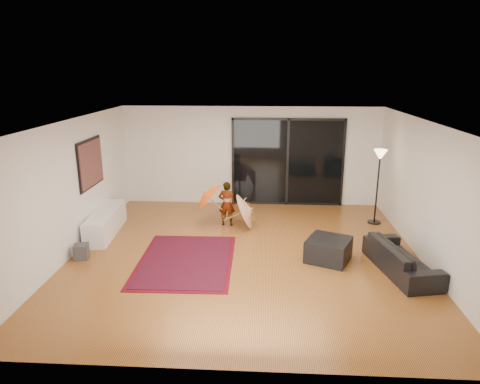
# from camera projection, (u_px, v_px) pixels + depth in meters

# --- Properties ---
(floor) EXTENTS (7.00, 7.00, 0.00)m
(floor) POSITION_uv_depth(u_px,v_px,m) (245.00, 255.00, 8.74)
(floor) COLOR #AD662F
(floor) RESTS_ON ground
(ceiling) EXTENTS (7.00, 7.00, 0.00)m
(ceiling) POSITION_uv_depth(u_px,v_px,m) (245.00, 122.00, 7.99)
(ceiling) COLOR white
(ceiling) RESTS_ON wall_back
(wall_back) EXTENTS (7.00, 0.00, 7.00)m
(wall_back) POSITION_uv_depth(u_px,v_px,m) (251.00, 156.00, 11.72)
(wall_back) COLOR silver
(wall_back) RESTS_ON floor
(wall_front) EXTENTS (7.00, 0.00, 7.00)m
(wall_front) POSITION_uv_depth(u_px,v_px,m) (231.00, 273.00, 5.01)
(wall_front) COLOR silver
(wall_front) RESTS_ON floor
(wall_left) EXTENTS (0.00, 7.00, 7.00)m
(wall_left) POSITION_uv_depth(u_px,v_px,m) (71.00, 188.00, 8.56)
(wall_left) COLOR silver
(wall_left) RESTS_ON floor
(wall_right) EXTENTS (0.00, 7.00, 7.00)m
(wall_right) POSITION_uv_depth(u_px,v_px,m) (428.00, 194.00, 8.17)
(wall_right) COLOR silver
(wall_right) RESTS_ON floor
(sliding_door) EXTENTS (3.06, 0.07, 2.40)m
(sliding_door) POSITION_uv_depth(u_px,v_px,m) (288.00, 162.00, 11.68)
(sliding_door) COLOR black
(sliding_door) RESTS_ON wall_back
(painting) EXTENTS (0.04, 1.28, 1.08)m
(painting) POSITION_uv_depth(u_px,v_px,m) (91.00, 163.00, 9.44)
(painting) COLOR black
(painting) RESTS_ON wall_left
(media_console) EXTENTS (0.62, 1.94, 0.53)m
(media_console) POSITION_uv_depth(u_px,v_px,m) (106.00, 222.00, 9.81)
(media_console) COLOR white
(media_console) RESTS_ON floor
(speaker) EXTENTS (0.31, 0.31, 0.30)m
(speaker) POSITION_uv_depth(u_px,v_px,m) (81.00, 252.00, 8.51)
(speaker) COLOR #424244
(speaker) RESTS_ON floor
(persian_rug) EXTENTS (1.88, 2.59, 0.02)m
(persian_rug) POSITION_uv_depth(u_px,v_px,m) (186.00, 260.00, 8.45)
(persian_rug) COLOR #520713
(persian_rug) RESTS_ON floor
(sofa) EXTENTS (1.08, 1.97, 0.54)m
(sofa) POSITION_uv_depth(u_px,v_px,m) (402.00, 258.00, 7.95)
(sofa) COLOR black
(sofa) RESTS_ON floor
(ottoman) EXTENTS (1.03, 1.03, 0.45)m
(ottoman) POSITION_uv_depth(u_px,v_px,m) (328.00, 249.00, 8.44)
(ottoman) COLOR black
(ottoman) RESTS_ON floor
(floor_lamp) EXTENTS (0.31, 0.31, 1.83)m
(floor_lamp) POSITION_uv_depth(u_px,v_px,m) (379.00, 166.00, 10.15)
(floor_lamp) COLOR black
(floor_lamp) RESTS_ON floor
(child) EXTENTS (0.41, 0.28, 1.09)m
(child) POSITION_uv_depth(u_px,v_px,m) (227.00, 204.00, 10.26)
(child) COLOR #999999
(child) RESTS_ON floor
(parasol_orange) EXTENTS (0.70, 0.85, 0.88)m
(parasol_orange) POSITION_uv_depth(u_px,v_px,m) (204.00, 196.00, 10.19)
(parasol_orange) COLOR #EA530C
(parasol_orange) RESTS_ON child
(parasol_white) EXTENTS (0.54, 0.88, 0.93)m
(parasol_white) POSITION_uv_depth(u_px,v_px,m) (251.00, 208.00, 10.09)
(parasol_white) COLOR silver
(parasol_white) RESTS_ON floor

